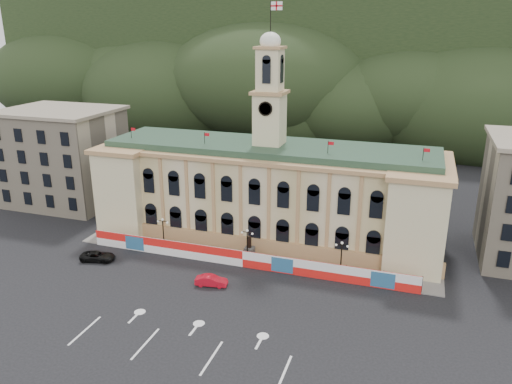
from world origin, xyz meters
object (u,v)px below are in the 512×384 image
(statue, at_px, (249,251))
(lamp_center, at_px, (247,242))
(red_sedan, at_px, (211,281))
(black_suv, at_px, (98,256))

(statue, relative_size, lamp_center, 0.72)
(red_sedan, distance_m, black_suv, 19.29)
(lamp_center, bearing_deg, black_suv, -161.89)
(statue, xyz_separation_m, lamp_center, (0.00, -1.00, 1.89))
(statue, height_order, red_sedan, statue)
(lamp_center, bearing_deg, red_sedan, -104.22)
(red_sedan, bearing_deg, statue, -22.27)
(statue, bearing_deg, black_suv, -159.51)
(red_sedan, height_order, black_suv, red_sedan)
(black_suv, bearing_deg, red_sedan, -107.54)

